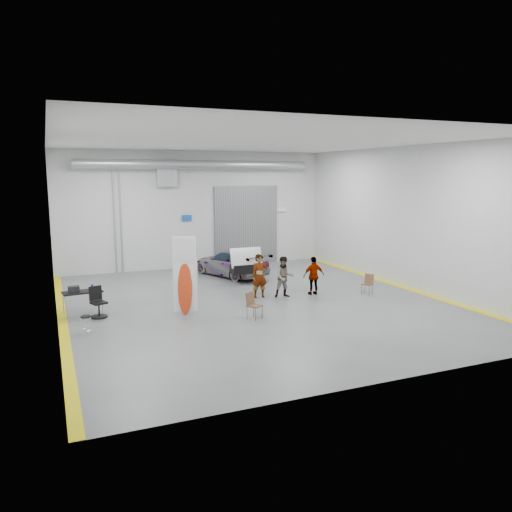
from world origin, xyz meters
name	(u,v)px	position (x,y,z in m)	size (l,w,h in m)	color
ground	(255,302)	(0.00, 0.00, 0.00)	(16.00, 16.00, 0.00)	#56595D
room_shell	(240,192)	(0.24, 2.22, 4.08)	(14.02, 16.18, 6.01)	silver
sedan_car	(231,263)	(0.87, 5.13, 0.62)	(1.75, 4.28, 1.24)	silver
person_a	(260,276)	(0.46, 0.64, 0.87)	(0.63, 0.41, 1.74)	brown
person_b	(284,277)	(1.39, 0.34, 0.81)	(0.79, 0.61, 1.63)	teal
person_c	(314,276)	(2.67, 0.24, 0.78)	(0.90, 0.37, 1.56)	brown
surfboard_display	(187,281)	(-2.78, -0.56, 1.18)	(0.79, 0.41, 2.91)	white
folding_chair_near	(254,311)	(-0.87, -2.02, 0.28)	(0.57, 0.62, 0.89)	brown
folding_chair_far	(367,288)	(4.70, -0.53, 0.25)	(0.51, 0.62, 0.81)	brown
shop_stool	(86,326)	(-6.23, -1.74, 0.31)	(0.32, 0.32, 0.63)	black
work_table	(80,291)	(-6.22, 0.79, 0.82)	(1.38, 0.82, 1.07)	#989AA1
office_chair	(99,304)	(-5.68, 0.23, 0.46)	(0.59, 0.62, 1.05)	black
trunk_lid	(245,256)	(0.87, 3.24, 1.26)	(1.45, 0.88, 0.04)	silver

